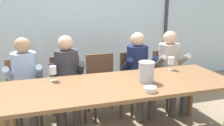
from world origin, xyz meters
The scene contains 18 objects.
ground centered at (0.00, 1.00, 0.00)m, with size 14.00×14.00×0.00m, color #847056.
window_glass_panel centered at (0.00, 2.19, 1.30)m, with size 7.82×0.03×2.60m, color silver.
window_mullion_right centered at (1.76, 2.17, 1.30)m, with size 0.06×0.06×2.60m, color #38383D.
hillside_vineyard centered at (0.00, 6.33, 0.87)m, with size 13.82×2.40×1.74m, color #568942.
dining_table centered at (0.00, 0.00, 0.69)m, with size 2.62×0.93×0.75m.
chair_near_curtain centered at (-1.10, 0.90, 0.52)m, with size 0.46×0.46×0.89m.
chair_left_of_center centered at (-0.51, 0.88, 0.52)m, with size 0.46×0.46×0.89m.
chair_center centered at (0.00, 0.86, 0.52)m, with size 0.46×0.46×0.89m.
chair_right_of_center centered at (0.54, 0.87, 0.52)m, with size 0.48×0.48×0.89m.
chair_near_window_right centered at (1.09, 0.85, 0.52)m, with size 0.49×0.49×0.89m.
person_pale_blue_shirt centered at (-1.06, 0.74, 0.69)m, with size 0.47×0.62×1.21m.
person_charcoal_jacket centered at (-0.52, 0.74, 0.69)m, with size 0.49×0.63×1.21m.
person_navy_polo centered at (0.54, 0.74, 0.69)m, with size 0.48×0.62×1.21m.
person_beige_jumper centered at (1.07, 0.74, 0.69)m, with size 0.49×0.63×1.21m.
ice_bucket_primary centered at (0.29, -0.03, 0.88)m, with size 0.19×0.19×0.24m.
tasting_bowl centered at (0.20, -0.33, 0.78)m, with size 0.13×0.13×0.05m, color silver.
wine_glass_by_left_taster centered at (-0.73, 0.33, 0.87)m, with size 0.08×0.08×0.17m.
wine_glass_near_bucket centered at (0.82, 0.32, 0.87)m, with size 0.08×0.08×0.17m.
Camera 1 is at (-0.87, -2.44, 1.67)m, focal length 38.97 mm.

